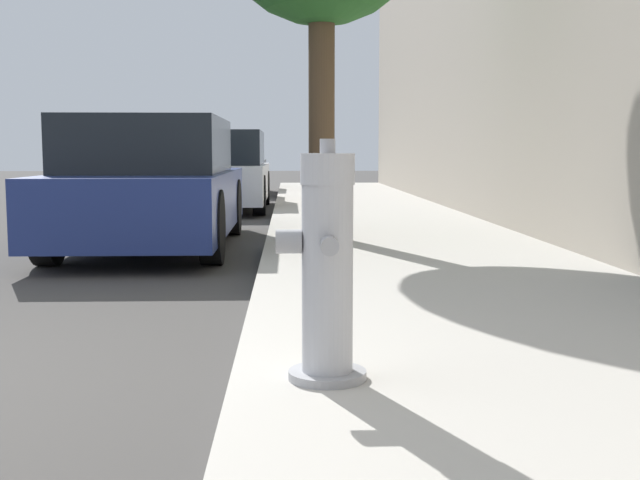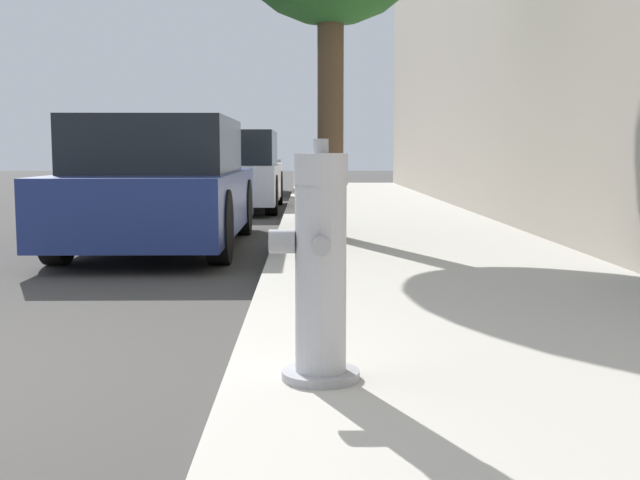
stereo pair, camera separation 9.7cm
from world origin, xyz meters
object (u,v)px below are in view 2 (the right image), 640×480
at_px(fire_hydrant, 320,270).
at_px(parked_car_near, 162,186).
at_px(parked_car_mid, 232,172).
at_px(parked_car_far, 243,166).

bearing_deg(fire_hydrant, parked_car_near, 106.13).
distance_m(parked_car_near, parked_car_mid, 5.73).
xyz_separation_m(fire_hydrant, parked_car_mid, (-1.41, 11.37, 0.09)).
distance_m(fire_hydrant, parked_car_far, 16.80).
bearing_deg(parked_car_mid, parked_car_far, 92.38).
relative_size(parked_car_near, parked_car_mid, 1.03).
height_order(fire_hydrant, parked_car_far, parked_car_far).
height_order(parked_car_near, parked_car_mid, parked_car_mid).
bearing_deg(parked_car_near, parked_car_mid, 87.75).
bearing_deg(parked_car_near, parked_car_far, 89.98).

